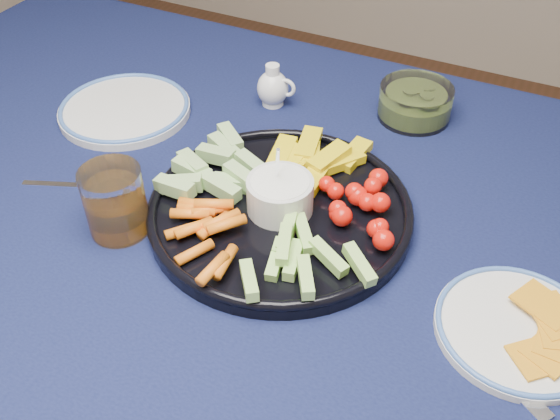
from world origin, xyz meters
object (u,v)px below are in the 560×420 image
at_px(creamer_pitcher, 273,88).
at_px(side_plate_extra, 125,109).
at_px(dining_table, 250,260).
at_px(juice_tumbler, 116,205).
at_px(crudite_platter, 278,205).
at_px(pickle_bowl, 415,104).
at_px(cheese_plate, 519,327).

relative_size(creamer_pitcher, side_plate_extra, 0.34).
bearing_deg(dining_table, creamer_pitcher, 109.86).
bearing_deg(juice_tumbler, crudite_platter, 32.31).
bearing_deg(creamer_pitcher, dining_table, -70.14).
relative_size(creamer_pitcher, juice_tumbler, 0.78).
height_order(crudite_platter, juice_tumbler, crudite_platter).
bearing_deg(juice_tumbler, pickle_bowl, 58.10).
bearing_deg(cheese_plate, crudite_platter, 170.29).
distance_m(crudite_platter, pickle_bowl, 0.35).
bearing_deg(juice_tumbler, creamer_pitcher, 83.15).
relative_size(dining_table, cheese_plate, 8.50).
bearing_deg(dining_table, cheese_plate, -5.64).
bearing_deg(pickle_bowl, crudite_platter, -105.87).
bearing_deg(crudite_platter, pickle_bowl, 74.13).
height_order(creamer_pitcher, side_plate_extra, creamer_pitcher).
bearing_deg(side_plate_extra, crudite_platter, -18.93).
relative_size(dining_table, juice_tumbler, 16.69).
bearing_deg(crudite_platter, creamer_pitcher, 117.98).
xyz_separation_m(dining_table, pickle_bowl, (0.13, 0.36, 0.11)).
xyz_separation_m(dining_table, juice_tumbler, (-0.15, -0.10, 0.13)).
xyz_separation_m(pickle_bowl, juice_tumbler, (-0.28, -0.46, 0.02)).
height_order(pickle_bowl, cheese_plate, pickle_bowl).
xyz_separation_m(dining_table, cheese_plate, (0.38, -0.04, 0.10)).
xyz_separation_m(dining_table, side_plate_extra, (-0.32, 0.15, 0.10)).
xyz_separation_m(juice_tumbler, side_plate_extra, (-0.17, 0.24, -0.03)).
relative_size(pickle_bowl, side_plate_extra, 0.55).
height_order(dining_table, creamer_pitcher, creamer_pitcher).
bearing_deg(side_plate_extra, pickle_bowl, 25.02).
bearing_deg(crudite_platter, juice_tumbler, -147.69).
height_order(pickle_bowl, side_plate_extra, pickle_bowl).
bearing_deg(pickle_bowl, juice_tumbler, -121.90).
bearing_deg(creamer_pitcher, pickle_bowl, 16.51).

